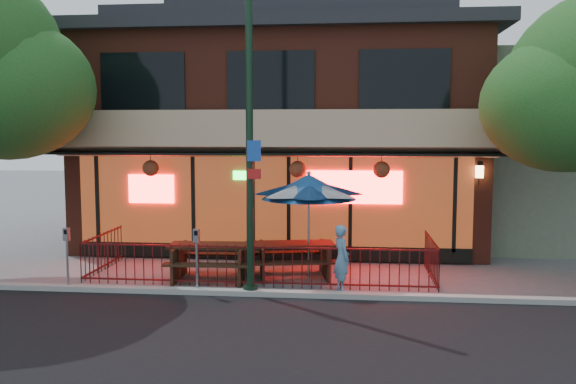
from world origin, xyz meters
name	(u,v)px	position (x,y,z in m)	size (l,w,h in m)	color
ground	(253,290)	(0.00, 0.00, 0.00)	(80.00, 80.00, 0.00)	gray
curb	(250,293)	(0.00, -0.50, 0.06)	(80.00, 0.25, 0.12)	#999993
restaurant_building	(286,116)	(0.00, 7.11, 4.13)	(12.96, 9.49, 8.05)	maroon
neighbor_building	(555,150)	(9.00, 7.70, 3.00)	(6.00, 7.00, 6.00)	gray
patio_fence	(257,258)	(0.00, 0.50, 0.63)	(8.44, 2.62, 1.00)	#4F1111
street_light	(250,153)	(0.00, -0.40, 3.15)	(0.43, 0.32, 7.00)	black
picnic_table_left	(211,256)	(-1.18, 0.84, 0.58)	(2.11, 1.65, 0.88)	#352113
picnic_table_right	(293,255)	(0.80, 1.33, 0.56)	(2.26, 1.88, 0.86)	#321C11
patio_umbrella	(309,187)	(1.18, 1.28, 2.27)	(2.32, 2.32, 2.66)	gray
pedestrian	(342,258)	(2.01, 0.10, 0.76)	(0.55, 0.36, 1.52)	#588CB1
parking_meter_near	(197,250)	(-1.21, -0.40, 0.98)	(0.14, 0.13, 1.45)	gray
parking_meter_far	(67,248)	(-4.20, -0.48, 0.98)	(0.15, 0.14, 1.44)	#909398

